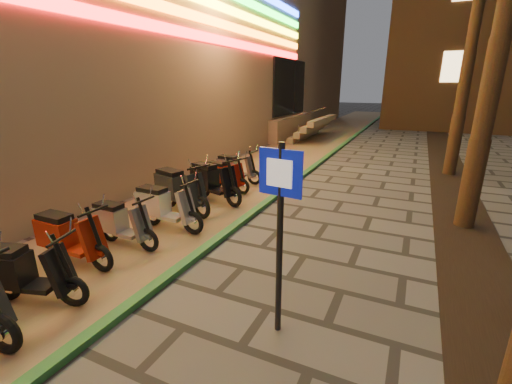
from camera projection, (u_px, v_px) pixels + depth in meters
The scene contains 12 objects.
parking_strip at pixel (262, 168), 12.64m from camera, with size 3.40×60.00×0.01m, color #8C7251.
green_curb at pixel (307, 172), 11.94m from camera, with size 0.18×60.00×0.10m, color #2A7134.
planting_strip at pixel (475, 267), 5.81m from camera, with size 1.20×40.00×0.02m, color black.
pedestrian_sign at pixel (280, 216), 3.89m from camera, with size 0.53×0.11×2.39m.
scooter_6 at pixel (22, 272), 4.77m from camera, with size 1.55×0.81×1.10m.
scooter_7 at pixel (67, 237), 5.85m from camera, with size 1.59×0.56×1.13m.
scooter_8 at pixel (119, 222), 6.54m from camera, with size 1.49×0.52×1.05m.
scooter_9 at pixel (162, 206), 7.29m from camera, with size 1.63×0.57×1.15m.
scooter_10 at pixel (178, 189), 8.32m from camera, with size 1.81×0.91×1.28m.
scooter_11 at pixel (211, 181), 9.07m from camera, with size 1.75×0.93×1.25m.
scooter_12 at pixel (223, 175), 9.96m from camera, with size 1.50×0.66×1.06m.
scooter_13 at pixel (234, 168), 10.80m from camera, with size 1.52×0.53×1.07m.
Camera 1 is at (2.40, -1.25, 2.98)m, focal length 24.00 mm.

